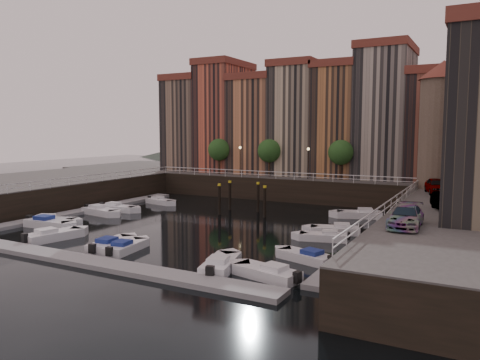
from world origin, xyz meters
The scene contains 31 objects.
ground centered at (0.00, 0.00, 0.00)m, with size 200.00×200.00×0.00m, color black.
quay_far centered at (0.00, 26.00, 1.50)m, with size 80.00×20.00×3.00m, color black.
quay_left centered at (-28.00, -2.00, 1.50)m, with size 20.00×36.00×3.00m, color black.
dock_left centered at (-16.20, -1.00, 0.17)m, with size 2.00×28.00×0.35m, color gray.
dock_right centered at (16.20, -1.00, 0.17)m, with size 2.00×28.00×0.35m, color gray.
dock_near centered at (0.00, -17.00, 0.17)m, with size 30.00×2.00×0.35m, color gray.
mountains centered at (1.72, 110.00, 7.92)m, with size 145.00×100.00×18.00m.
far_terrace centered at (3.31, 23.50, 10.95)m, with size 48.70×10.30×17.50m.
corner_tower centered at (20.00, 14.50, 10.19)m, with size 5.20×5.20×13.80m.
promenade_trees centered at (-1.33, 18.20, 6.58)m, with size 21.20×3.20×5.20m.
street_lamps centered at (-1.00, 17.20, 5.90)m, with size 10.36×0.36×4.18m.
railings centered at (0.00, 4.88, 3.79)m, with size 36.08×34.04×0.52m.
gangway centered at (17.10, 10.00, 1.92)m, with size 2.78×8.32×3.73m.
mooring_pilings centered at (0.27, 6.07, 1.65)m, with size 6.07×3.84×3.78m.
boat_left_0 centered at (-12.80, -9.67, 0.41)m, with size 5.31×2.26×1.20m.
boat_left_1 centered at (-13.47, -8.85, 0.39)m, with size 5.11×3.34×1.15m.
boat_left_2 centered at (-13.43, -2.15, 0.39)m, with size 5.11×2.48×1.15m.
boat_left_3 centered at (-13.28, 0.39, 0.37)m, with size 4.91×2.20×1.11m.
boat_left_4 centered at (-12.33, 7.21, 0.34)m, with size 4.47×2.37×1.00m.
boat_right_0 centered at (12.67, -14.03, 0.37)m, with size 4.87×2.71×1.09m.
boat_right_1 centered at (13.48, -9.15, 0.35)m, with size 4.57×2.78×1.02m.
boat_right_2 centered at (12.61, -2.34, 0.33)m, with size 4.36×2.53×0.98m.
boat_right_3 centered at (12.74, 0.68, 0.36)m, with size 4.76×2.96×1.07m.
boat_right_4 centered at (12.74, 9.62, 0.38)m, with size 5.07×3.26×1.14m.
boat_near_0 centered at (-8.08, -13.18, 0.39)m, with size 2.88×5.21×1.17m.
boat_near_1 centered at (-1.50, -13.07, 0.36)m, with size 2.12×4.79×1.08m.
boat_near_2 centered at (0.08, -13.14, 0.35)m, with size 2.16×4.56×1.02m.
boat_near_3 centered at (9.06, -13.89, 0.38)m, with size 2.83×5.01×1.12m.
car_a centered at (20.18, 9.87, 3.77)m, with size 1.82×4.51×1.54m, color gray.
car_b centered at (21.94, -0.86, 3.74)m, with size 1.56×4.46×1.47m, color gray.
car_c centered at (20.09, -8.79, 3.70)m, with size 1.96×4.83×1.40m, color gray.
Camera 1 is at (24.66, -40.33, 9.36)m, focal length 35.00 mm.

